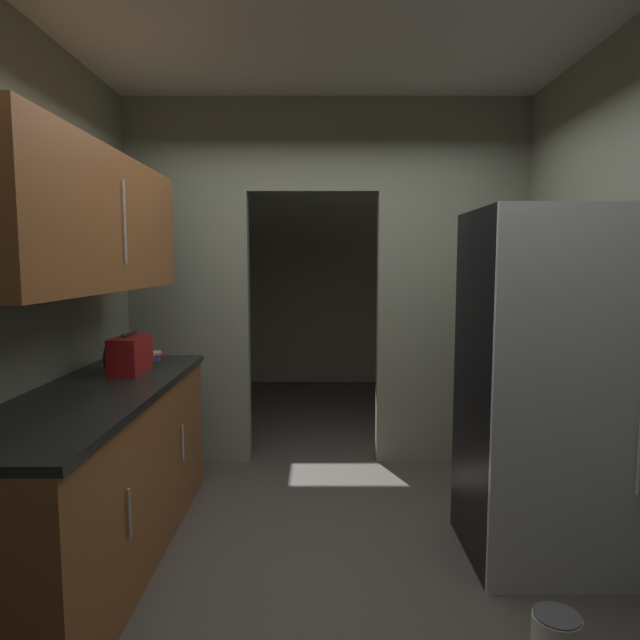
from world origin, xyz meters
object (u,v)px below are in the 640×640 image
(boombox, at_px, (129,355))
(paint_can, at_px, (555,636))
(refrigerator, at_px, (540,387))
(book_stack, at_px, (150,356))

(boombox, distance_m, paint_can, 2.57)
(refrigerator, relative_size, book_stack, 10.48)
(book_stack, relative_size, paint_can, 0.93)
(refrigerator, height_order, book_stack, refrigerator)
(boombox, height_order, book_stack, boombox)
(book_stack, bearing_deg, boombox, -90.01)
(book_stack, xyz_separation_m, paint_can, (2.08, -1.59, -0.87))
(refrigerator, bearing_deg, paint_can, -105.52)
(refrigerator, xyz_separation_m, book_stack, (-2.30, 0.79, 0.03))
(refrigerator, relative_size, boombox, 5.14)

